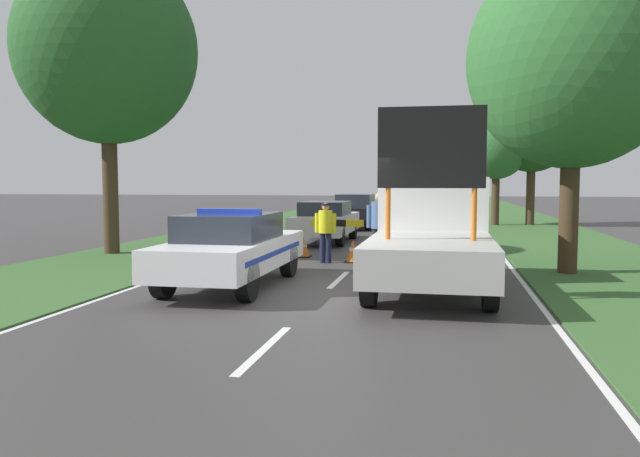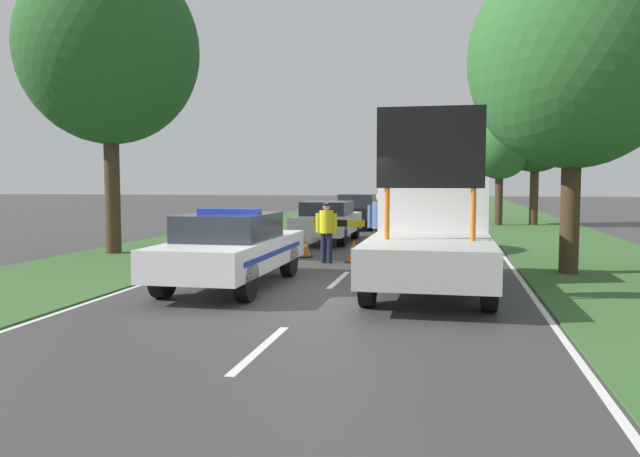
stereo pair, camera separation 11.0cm
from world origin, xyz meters
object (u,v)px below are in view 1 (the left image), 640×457
work_truck (432,233)px  roadside_tree_near_left (573,59)px  traffic_cone_behind_barrier (353,251)px  roadside_tree_near_right (107,50)px  police_car (232,248)px  roadside_tree_mid_left (532,128)px  roadside_tree_mid_right (496,147)px  traffic_cone_centre_front (454,255)px  road_barrier (364,227)px  pedestrian_civilian (379,222)px  queued_car_van_white (326,221)px  queued_car_sedan_black (356,210)px  traffic_cone_near_truck (269,251)px  police_officer (326,227)px  traffic_cone_near_police (303,247)px

work_truck → roadside_tree_near_left: roadside_tree_near_left is taller
traffic_cone_behind_barrier → roadside_tree_near_right: bearing=176.3°
traffic_cone_behind_barrier → roadside_tree_near_left: 6.84m
police_car → roadside_tree_mid_left: size_ratio=0.72×
roadside_tree_near_left → roadside_tree_mid_right: 15.81m
traffic_cone_centre_front → roadside_tree_mid_left: (3.75, 15.42, 4.31)m
police_car → roadside_tree_mid_right: size_ratio=0.92×
road_barrier → police_car: bearing=-109.3°
pedestrian_civilian → roadside_tree_mid_right: roadside_tree_mid_right is taller
pedestrian_civilian → roadside_tree_mid_left: 16.71m
roadside_tree_near_left → road_barrier: bearing=161.0°
queued_car_van_white → roadside_tree_near_right: (-5.37, -4.74, 5.03)m
queued_car_sedan_black → roadside_tree_mid_right: (6.26, 2.93, 2.91)m
traffic_cone_centre_front → queued_car_van_white: queued_car_van_white is taller
road_barrier → traffic_cone_near_truck: size_ratio=5.36×
roadside_tree_near_right → roadside_tree_mid_right: bearing=50.5°
traffic_cone_near_truck → roadside_tree_mid_right: (6.90, 14.77, 3.44)m
pedestrian_civilian → roadside_tree_near_right: roadside_tree_near_right is taller
police_officer → traffic_cone_centre_front: police_officer is taller
queued_car_sedan_black → traffic_cone_centre_front: bearing=109.0°
police_officer → roadside_tree_near_right: size_ratio=0.18×
queued_car_van_white → traffic_cone_centre_front: bearing=127.9°
work_truck → roadside_tree_mid_right: (2.61, 18.13, 2.63)m
police_car → roadside_tree_mid_left: 21.27m
traffic_cone_centre_front → traffic_cone_near_police: bearing=164.4°
traffic_cone_near_police → queued_car_sedan_black: queued_car_sedan_black is taller
work_truck → roadside_tree_mid_right: roadside_tree_mid_right is taller
traffic_cone_near_police → roadside_tree_near_left: roadside_tree_near_left is taller
road_barrier → traffic_cone_near_police: size_ratio=5.15×
traffic_cone_near_police → traffic_cone_centre_front: (4.06, -1.13, 0.00)m
traffic_cone_behind_barrier → police_car: bearing=-113.8°
police_car → traffic_cone_centre_front: bearing=41.9°
roadside_tree_mid_left → queued_car_van_white: bearing=-128.8°
pedestrian_civilian → roadside_tree_near_left: bearing=-28.7°
roadside_tree_near_left → traffic_cone_centre_front: bearing=162.5°
queued_car_van_white → queued_car_sedan_black: size_ratio=1.03×
police_car → traffic_cone_near_police: police_car is taller
work_truck → police_officer: (-2.74, 3.18, -0.16)m
pedestrian_civilian → roadside_tree_mid_right: size_ratio=0.34×
roadside_tree_near_left → roadside_tree_mid_left: (1.27, 16.21, -0.19)m
road_barrier → roadside_tree_near_left: roadside_tree_near_left is taller
roadside_tree_near_left → roadside_tree_near_right: bearing=172.8°
traffic_cone_behind_barrier → roadside_tree_near_right: size_ratio=0.07×
roadside_tree_near_right → roadside_tree_mid_left: 19.90m
police_officer → traffic_cone_behind_barrier: (0.67, 0.26, -0.63)m
roadside_tree_near_left → roadside_tree_mid_right: size_ratio=1.37×
pedestrian_civilian → queued_car_van_white: pedestrian_civilian is taller
roadside_tree_mid_left → roadside_tree_mid_right: roadside_tree_mid_left is taller
police_car → work_truck: bearing=10.8°
work_truck → traffic_cone_near_truck: 5.52m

